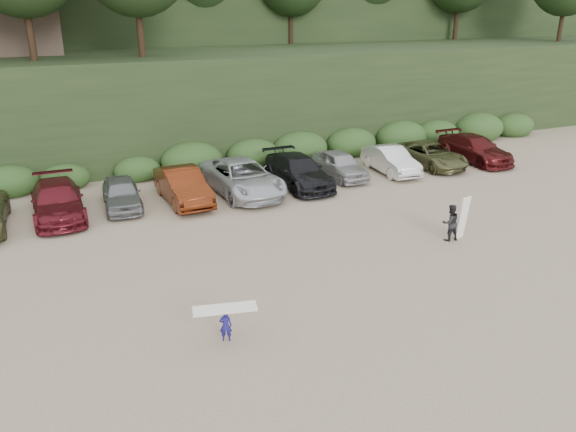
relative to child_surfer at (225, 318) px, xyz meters
name	(u,v)px	position (x,y,z in m)	size (l,w,h in m)	color
ground	(372,270)	(6.10, 2.11, -0.71)	(120.00, 120.00, 0.00)	tan
parked_cars	(224,181)	(3.93, 12.16, 0.04)	(33.98, 6.07, 1.64)	#A0A0A5
child_surfer	(225,318)	(0.00, 0.00, 0.00)	(1.81, 0.86, 1.05)	navy
adult_surfer	(451,222)	(10.37, 3.15, 0.05)	(1.21, 0.63, 1.76)	black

